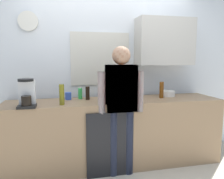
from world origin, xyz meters
TOP-DOWN VIEW (x-y plane):
  - ground_plane at (0.00, 0.00)m, footprint 8.00×8.00m
  - kitchen_counter at (0.00, 0.30)m, footprint 2.89×0.64m
  - dishwasher_panel at (-0.15, -0.03)m, footprint 0.56×0.02m
  - back_wall_assembly at (0.10, 0.70)m, footprint 4.49×0.42m
  - coffee_maker at (-1.09, 0.09)m, footprint 0.20×0.20m
  - bottle_clear_soda at (-0.01, 0.15)m, footprint 0.09×0.09m
  - bottle_olive_oil at (-0.70, 0.14)m, footprint 0.06×0.06m
  - bottle_dark_sauce at (-0.36, 0.41)m, footprint 0.06×0.06m
  - bottle_amber_beer at (0.68, 0.31)m, footprint 0.06×0.06m
  - cup_blue_mug at (-0.62, 0.47)m, footprint 0.08×0.08m
  - mixing_bowl at (0.83, 0.44)m, footprint 0.22×0.22m
  - dish_soap at (-0.45, 0.49)m, footprint 0.06×0.06m
  - person_at_sink at (0.00, 0.00)m, footprint 0.57×0.22m
  - person_guest at (0.00, 0.00)m, footprint 0.57×0.22m

SIDE VIEW (x-z plane):
  - ground_plane at x=0.00m, z-range 0.00..0.00m
  - dishwasher_panel at x=-0.15m, z-range 0.00..0.81m
  - kitchen_counter at x=0.00m, z-range 0.00..0.90m
  - mixing_bowl at x=0.83m, z-range 0.90..0.98m
  - person_at_sink at x=0.00m, z-range 0.15..1.75m
  - person_guest at x=0.00m, z-range 0.15..1.75m
  - cup_blue_mug at x=-0.62m, z-range 0.90..1.00m
  - dish_soap at x=-0.45m, z-range 0.89..1.07m
  - bottle_dark_sauce at x=-0.36m, z-range 0.90..1.08m
  - bottle_amber_beer at x=0.68m, z-range 0.90..1.13m
  - bottle_olive_oil at x=-0.70m, z-range 0.90..1.15m
  - bottle_clear_soda at x=-0.01m, z-range 0.90..1.18m
  - coffee_maker at x=-1.09m, z-range 0.88..1.21m
  - back_wall_assembly at x=0.10m, z-range 0.06..2.66m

